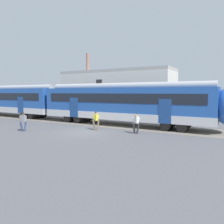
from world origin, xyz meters
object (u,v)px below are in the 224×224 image
at_px(pedestrian_white, 136,122).
at_px(pedestrian_yellow, 96,119).
at_px(commuter_train, 10,100).
at_px(pedestrian_grey, 23,120).

bearing_deg(pedestrian_white, pedestrian_yellow, -176.04).
bearing_deg(commuter_train, pedestrian_grey, -31.31).
height_order(pedestrian_yellow, pedestrian_white, same).
bearing_deg(pedestrian_yellow, pedestrian_grey, -145.36).
bearing_deg(commuter_train, pedestrian_white, -9.40).
distance_m(commuter_train, pedestrian_white, 21.29).
height_order(pedestrian_grey, pedestrian_white, same).
bearing_deg(pedestrian_white, commuter_train, 170.60).
bearing_deg(pedestrian_grey, pedestrian_yellow, 34.64).
bearing_deg(pedestrian_yellow, pedestrian_white, 3.96).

